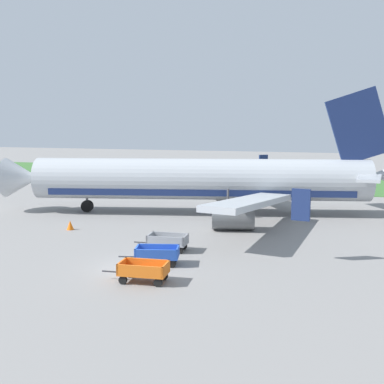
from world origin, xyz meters
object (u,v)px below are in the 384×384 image
(airplane, at_px, (212,180))
(baggage_cart_third_in_row, at_px, (167,242))
(baggage_cart_second_in_row, at_px, (157,255))
(baggage_cart_nearest, at_px, (143,271))
(traffic_cone_near_plane, at_px, (70,225))

(airplane, height_order, baggage_cart_third_in_row, airplane)
(baggage_cart_second_in_row, bearing_deg, baggage_cart_nearest, -82.33)
(baggage_cart_third_in_row, bearing_deg, traffic_cone_near_plane, 158.58)
(baggage_cart_third_in_row, bearing_deg, baggage_cart_nearest, -81.98)
(baggage_cart_second_in_row, distance_m, traffic_cone_near_plane, 11.85)
(airplane, distance_m, baggage_cart_nearest, 19.69)
(airplane, height_order, baggage_cart_second_in_row, airplane)
(baggage_cart_nearest, relative_size, traffic_cone_near_plane, 4.95)
(baggage_cart_nearest, xyz_separation_m, baggage_cart_second_in_row, (-0.42, 3.14, 0.00))
(baggage_cart_second_in_row, xyz_separation_m, traffic_cone_near_plane, (-9.74, 6.74, -0.24))
(baggage_cart_nearest, relative_size, baggage_cart_third_in_row, 1.00)
(baggage_cart_nearest, height_order, baggage_cart_second_in_row, same)
(baggage_cart_third_in_row, xyz_separation_m, traffic_cone_near_plane, (-9.29, 3.64, -0.24))
(airplane, relative_size, baggage_cart_third_in_row, 10.43)
(traffic_cone_near_plane, bearing_deg, baggage_cart_third_in_row, -21.42)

